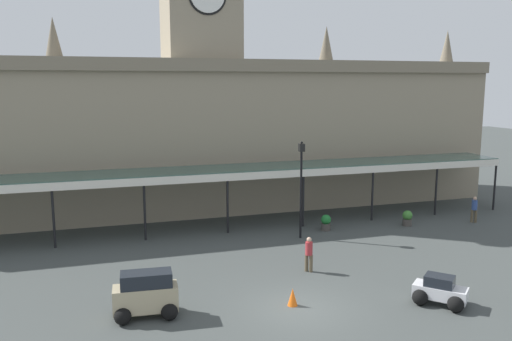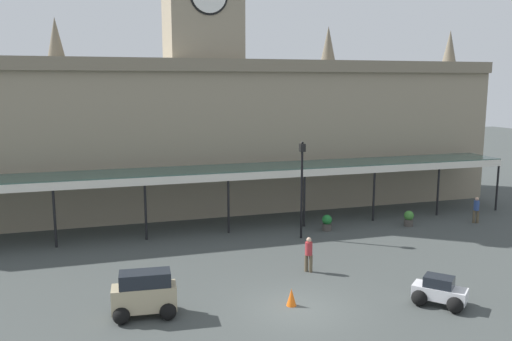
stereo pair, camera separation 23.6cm
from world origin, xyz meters
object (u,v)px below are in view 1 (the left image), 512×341
object	(u,v)px
car_white_sedan	(440,292)
traffic_cone	(293,297)
car_beige_van	(146,297)
pedestrian_beside_cars	(309,253)
planter_by_canopy	(326,222)
pedestrian_near_entrance	(474,208)
planter_forecourt_centre	(407,218)
victorian_lamppost	(301,179)

from	to	relation	value
car_white_sedan	traffic_cone	world-z (taller)	car_white_sedan
car_white_sedan	traffic_cone	size ratio (longest dim) A/B	3.12
car_beige_van	car_white_sedan	size ratio (longest dim) A/B	1.11
pedestrian_beside_cars	planter_by_canopy	size ratio (longest dim) A/B	1.74
pedestrian_near_entrance	planter_by_canopy	bearing A→B (deg)	173.22
planter_forecourt_centre	planter_by_canopy	bearing A→B (deg)	173.93
pedestrian_near_entrance	victorian_lamppost	bearing A→B (deg)	179.23
traffic_cone	planter_by_canopy	distance (m)	11.22
car_white_sedan	planter_forecourt_centre	distance (m)	11.99
car_white_sedan	planter_forecourt_centre	world-z (taller)	car_white_sedan
traffic_cone	planter_by_canopy	world-z (taller)	planter_by_canopy
traffic_cone	planter_forecourt_centre	bearing A→B (deg)	38.83
victorian_lamppost	traffic_cone	distance (m)	9.85
car_beige_van	traffic_cone	size ratio (longest dim) A/B	3.46
pedestrian_beside_cars	planter_by_canopy	xyz separation A→B (m)	(3.77, 6.19, -0.42)
pedestrian_beside_cars	traffic_cone	distance (m)	4.01
pedestrian_near_entrance	car_white_sedan	bearing A→B (deg)	-134.79
pedestrian_near_entrance	planter_forecourt_centre	xyz separation A→B (m)	(-4.48, 0.60, -0.42)
pedestrian_near_entrance	traffic_cone	xyz separation A→B (m)	(-15.64, -8.39, -0.55)
traffic_cone	planter_by_canopy	bearing A→B (deg)	58.31
car_white_sedan	pedestrian_beside_cars	size ratio (longest dim) A/B	1.33
planter_forecourt_centre	car_white_sedan	bearing A→B (deg)	-117.31
car_white_sedan	pedestrian_beside_cars	distance (m)	6.16
car_white_sedan	planter_forecourt_centre	size ratio (longest dim) A/B	2.32
car_white_sedan	planter_by_canopy	size ratio (longest dim) A/B	2.32
car_beige_van	victorian_lamppost	size ratio (longest dim) A/B	0.44
victorian_lamppost	planter_forecourt_centre	world-z (taller)	victorian_lamppost
traffic_cone	planter_forecourt_centre	xyz separation A→B (m)	(11.16, 8.99, 0.13)
pedestrian_near_entrance	car_beige_van	bearing A→B (deg)	-160.19
car_beige_van	traffic_cone	bearing A→B (deg)	-7.17
victorian_lamppost	pedestrian_beside_cars	bearing A→B (deg)	-108.17
car_beige_van	car_white_sedan	distance (m)	11.58
car_white_sedan	pedestrian_near_entrance	size ratio (longest dim) A/B	1.33
victorian_lamppost	traffic_cone	bearing A→B (deg)	-114.15
car_white_sedan	traffic_cone	bearing A→B (deg)	163.56
planter_forecourt_centre	victorian_lamppost	bearing A→B (deg)	-176.58
pedestrian_near_entrance	pedestrian_beside_cars	bearing A→B (deg)	-159.57
planter_by_canopy	traffic_cone	bearing A→B (deg)	-121.69
victorian_lamppost	planter_forecourt_centre	xyz separation A→B (m)	(7.33, 0.44, -2.92)
traffic_cone	planter_forecourt_centre	size ratio (longest dim) A/B	0.74
car_white_sedan	pedestrian_beside_cars	world-z (taller)	pedestrian_beside_cars
car_beige_van	pedestrian_near_entrance	size ratio (longest dim) A/B	1.48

